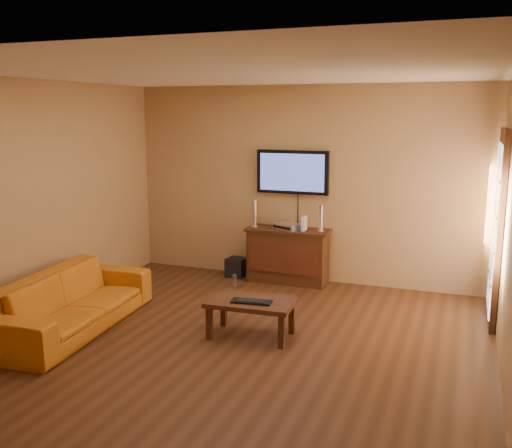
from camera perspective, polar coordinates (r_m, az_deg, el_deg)
The scene contains 14 objects.
ground_plane at distance 5.96m, azimuth -2.01°, elevation -11.90°, with size 5.00×5.00×0.00m, color #3C2110.
room_walls at distance 6.10m, azimuth 0.14°, elevation 5.07°, with size 5.00×5.00×5.00m.
french_door at distance 6.89m, azimuth 22.99°, elevation -0.48°, with size 0.07×1.02×2.22m.
media_console at distance 7.92m, azimuth 3.19°, elevation -3.15°, with size 1.15×0.44×0.76m.
television at distance 7.89m, azimuth 3.67°, elevation 5.20°, with size 1.02×0.08×0.60m.
coffee_table at distance 6.02m, azimuth -0.48°, elevation -8.14°, with size 0.92×0.58×0.40m.
sofa at distance 6.52m, azimuth -17.96°, elevation -6.49°, with size 2.13×0.62×0.83m, color #C26B15.
speaker_left at distance 7.93m, azimuth -0.15°, elevation 0.94°, with size 0.10×0.10×0.38m.
speaker_right at distance 7.70m, azimuth 6.50°, elevation 0.44°, with size 0.09×0.09×0.34m.
av_receiver at distance 7.82m, azimuth 3.19°, elevation -0.21°, with size 0.36×0.25×0.08m, color silver.
game_console at distance 7.73m, azimuth 4.84°, elevation 0.08°, with size 0.04×0.15×0.20m, color white.
subwoofer at distance 8.26m, azimuth -1.95°, elevation -4.33°, with size 0.26×0.26×0.26m, color black.
bottle at distance 7.77m, azimuth -2.18°, elevation -5.68°, with size 0.06×0.06×0.18m.
keyboard at distance 5.93m, azimuth -0.47°, elevation -7.75°, with size 0.43×0.21×0.03m.
Camera 1 is at (2.11, -5.06, 2.33)m, focal length 40.00 mm.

